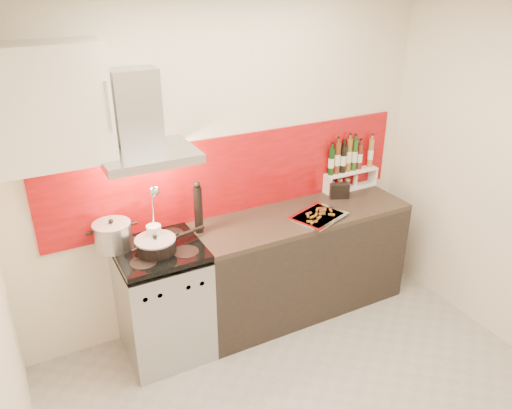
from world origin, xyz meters
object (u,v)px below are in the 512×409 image
counter (300,261)px  saute_pan (157,245)px  range_stove (164,302)px  baking_tray (318,216)px  pepper_mill (198,208)px  stock_pot (113,235)px

counter → saute_pan: saute_pan is taller
range_stove → baking_tray: (1.27, -0.13, 0.47)m
saute_pan → pepper_mill: (0.37, 0.14, 0.14)m
baking_tray → pepper_mill: bearing=166.2°
pepper_mill → baking_tray: 0.96m
pepper_mill → baking_tray: pepper_mill is taller
range_stove → counter: bearing=0.2°
range_stove → stock_pot: (-0.27, 0.14, 0.56)m
range_stove → baking_tray: baking_tray is taller
stock_pot → baking_tray: 1.56m
stock_pot → saute_pan: (0.25, -0.19, -0.05)m
stock_pot → baking_tray: (1.54, -0.27, -0.09)m
stock_pot → pepper_mill: pepper_mill is taller
range_stove → counter: range_stove is taller
baking_tray → stock_pot: bearing=170.0°
range_stove → saute_pan: bearing=-117.7°
counter → saute_pan: bearing=-177.8°
pepper_mill → stock_pot: bearing=175.7°
saute_pan → baking_tray: saute_pan is taller
saute_pan → range_stove: bearing=62.3°
baking_tray → range_stove: bearing=174.3°
baking_tray → counter: bearing=116.3°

